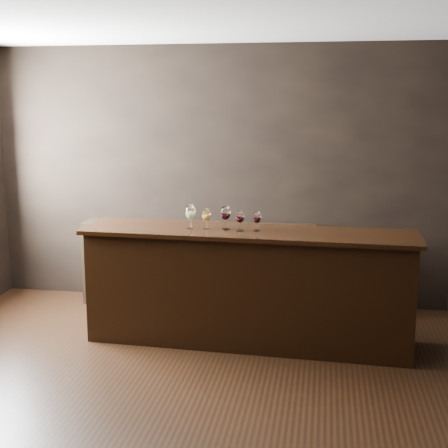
% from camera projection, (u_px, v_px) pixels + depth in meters
% --- Properties ---
extents(ground, '(5.00, 5.00, 0.00)m').
position_uv_depth(ground, '(168.00, 387.00, 4.89)').
color(ground, black).
rests_on(ground, ground).
extents(room_shell, '(5.02, 4.52, 2.81)m').
position_uv_depth(room_shell, '(137.00, 154.00, 4.69)').
color(room_shell, black).
rests_on(room_shell, ground).
extents(bar_counter, '(2.94, 0.76, 1.02)m').
position_uv_depth(bar_counter, '(248.00, 289.00, 5.71)').
color(bar_counter, black).
rests_on(bar_counter, ground).
extents(bar_top, '(3.04, 0.84, 0.04)m').
position_uv_depth(bar_top, '(249.00, 232.00, 5.61)').
color(bar_top, black).
rests_on(bar_top, bar_counter).
extents(back_bar_shelf, '(2.51, 0.40, 0.91)m').
position_uv_depth(back_bar_shelf, '(198.00, 264.00, 6.79)').
color(back_bar_shelf, black).
rests_on(back_bar_shelf, ground).
extents(glass_white, '(0.09, 0.09, 0.22)m').
position_uv_depth(glass_white, '(190.00, 213.00, 5.66)').
color(glass_white, white).
rests_on(glass_white, bar_top).
extents(glass_amber, '(0.08, 0.08, 0.19)m').
position_uv_depth(glass_amber, '(206.00, 215.00, 5.63)').
color(glass_amber, white).
rests_on(glass_amber, bar_top).
extents(glass_red_a, '(0.09, 0.09, 0.21)m').
position_uv_depth(glass_red_a, '(226.00, 214.00, 5.62)').
color(glass_red_a, white).
rests_on(glass_red_a, bar_top).
extents(glass_red_b, '(0.08, 0.08, 0.18)m').
position_uv_depth(glass_red_b, '(240.00, 217.00, 5.56)').
color(glass_red_b, white).
rests_on(glass_red_b, bar_top).
extents(glass_red_c, '(0.07, 0.07, 0.17)m').
position_uv_depth(glass_red_c, '(257.00, 218.00, 5.57)').
color(glass_red_c, white).
rests_on(glass_red_c, bar_top).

